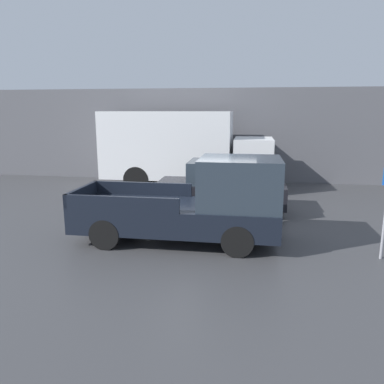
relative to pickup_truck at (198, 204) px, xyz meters
name	(u,v)px	position (x,y,z in m)	size (l,w,h in m)	color
ground_plane	(208,238)	(0.24, 0.31, -1.03)	(60.00, 60.00, 0.00)	#3D3D3F
building_wall	(229,135)	(0.24, 9.01, 1.20)	(28.00, 0.15, 4.46)	#56565B
pickup_truck	(198,204)	(0.00, 0.00, 0.00)	(5.30, 1.97, 2.26)	black
car	(222,187)	(0.38, 3.13, -0.15)	(4.30, 1.91, 1.76)	black
delivery_truck	(180,147)	(-1.75, 6.88, 0.80)	(7.33, 2.50, 3.38)	white
newspaper_box	(188,170)	(-1.70, 8.69, -0.48)	(0.45, 0.40, 1.11)	#194CB2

